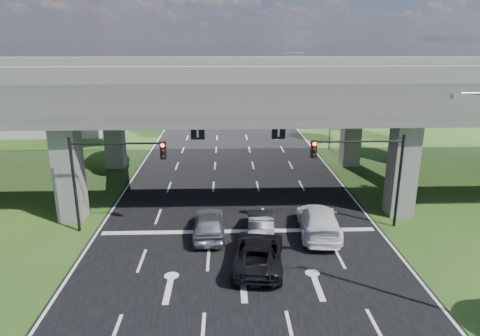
{
  "coord_description": "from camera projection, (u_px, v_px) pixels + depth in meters",
  "views": [
    {
      "loc": [
        -0.81,
        -20.88,
        11.54
      ],
      "look_at": [
        0.19,
        7.16,
        3.05
      ],
      "focal_mm": 32.0,
      "sensor_mm": 36.0,
      "label": 1
    }
  ],
  "objects": [
    {
      "name": "road",
      "position": [
        236.0,
        195.0,
        32.9
      ],
      "size": [
        18.0,
        120.0,
        0.03
      ],
      "primitive_type": "cube",
      "color": "black",
      "rests_on": "ground"
    },
    {
      "name": "tree_right_near",
      "position": [
        345.0,
        103.0,
        49.26
      ],
      "size": [
        4.2,
        4.2,
        7.28
      ],
      "color": "black",
      "rests_on": "ground"
    },
    {
      "name": "streetlight_beyond",
      "position": [
        302.0,
        81.0,
        60.25
      ],
      "size": [
        3.38,
        0.25,
        10.0
      ],
      "color": "gray",
      "rests_on": "ground"
    },
    {
      "name": "car_white",
      "position": [
        319.0,
        221.0,
        26.12
      ],
      "size": [
        2.86,
        5.97,
        1.68
      ],
      "primitive_type": "imported",
      "rotation": [
        0.0,
        0.0,
        3.05
      ],
      "color": "silver",
      "rests_on": "road"
    },
    {
      "name": "tree_left_near",
      "position": [
        104.0,
        104.0,
        46.34
      ],
      "size": [
        4.5,
        4.5,
        7.8
      ],
      "color": "black",
      "rests_on": "ground"
    },
    {
      "name": "tree_left_far",
      "position": [
        140.0,
        85.0,
        61.59
      ],
      "size": [
        4.8,
        4.8,
        8.32
      ],
      "color": "black",
      "rests_on": "ground"
    },
    {
      "name": "car_silver",
      "position": [
        209.0,
        223.0,
        25.9
      ],
      "size": [
        2.0,
        4.78,
        1.62
      ],
      "primitive_type": "imported",
      "rotation": [
        0.0,
        0.0,
        3.16
      ],
      "color": "#A6A9AE",
      "rests_on": "road"
    },
    {
      "name": "overpass",
      "position": [
        235.0,
        88.0,
        32.52
      ],
      "size": [
        80.0,
        15.0,
        10.0
      ],
      "color": "#3C3936",
      "rests_on": "ground"
    },
    {
      "name": "tree_right_far",
      "position": [
        310.0,
        85.0,
        64.44
      ],
      "size": [
        4.5,
        4.5,
        7.8
      ],
      "color": "black",
      "rests_on": "ground"
    },
    {
      "name": "signal_left",
      "position": [
        109.0,
        167.0,
        25.63
      ],
      "size": [
        5.76,
        0.54,
        6.0
      ],
      "color": "black",
      "rests_on": "ground"
    },
    {
      "name": "car_trailing",
      "position": [
        258.0,
        252.0,
        22.49
      ],
      "size": [
        3.2,
        5.79,
        1.53
      ],
      "primitive_type": "imported",
      "rotation": [
        0.0,
        0.0,
        3.02
      ],
      "color": "black",
      "rests_on": "road"
    },
    {
      "name": "car_dark",
      "position": [
        261.0,
        224.0,
        26.04
      ],
      "size": [
        1.82,
        4.41,
        1.42
      ],
      "primitive_type": "imported",
      "rotation": [
        0.0,
        0.0,
        3.07
      ],
      "color": "black",
      "rests_on": "road"
    },
    {
      "name": "streetlight_far",
      "position": [
        328.0,
        95.0,
        44.94
      ],
      "size": [
        3.38,
        0.25,
        10.0
      ],
      "color": "gray",
      "rests_on": "ground"
    },
    {
      "name": "signal_right",
      "position": [
        366.0,
        164.0,
        26.16
      ],
      "size": [
        5.76,
        0.54,
        6.0
      ],
      "color": "black",
      "rests_on": "ground"
    },
    {
      "name": "tree_right_mid",
      "position": [
        351.0,
        96.0,
        57.11
      ],
      "size": [
        3.91,
        3.9,
        6.76
      ],
      "color": "black",
      "rests_on": "ground"
    },
    {
      "name": "warehouse",
      "position": [
        31.0,
        116.0,
        55.35
      ],
      "size": [
        20.0,
        10.0,
        4.0
      ],
      "primitive_type": "cube",
      "color": "#9E9E99",
      "rests_on": "ground"
    },
    {
      "name": "ground",
      "position": [
        241.0,
        259.0,
        23.34
      ],
      "size": [
        160.0,
        160.0,
        0.0
      ],
      "primitive_type": "plane",
      "color": "#214014",
      "rests_on": "ground"
    },
    {
      "name": "tree_left_mid",
      "position": [
        97.0,
        100.0,
        54.08
      ],
      "size": [
        3.91,
        3.9,
        6.76
      ],
      "color": "black",
      "rests_on": "ground"
    }
  ]
}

